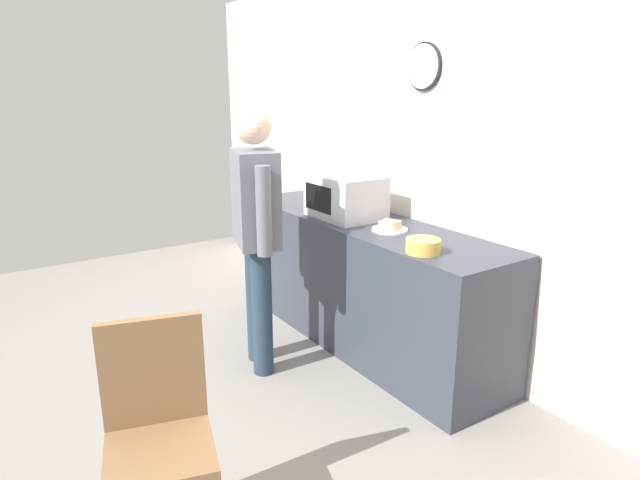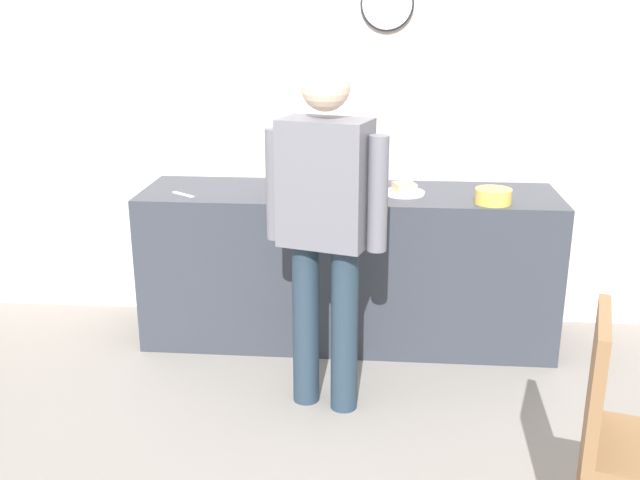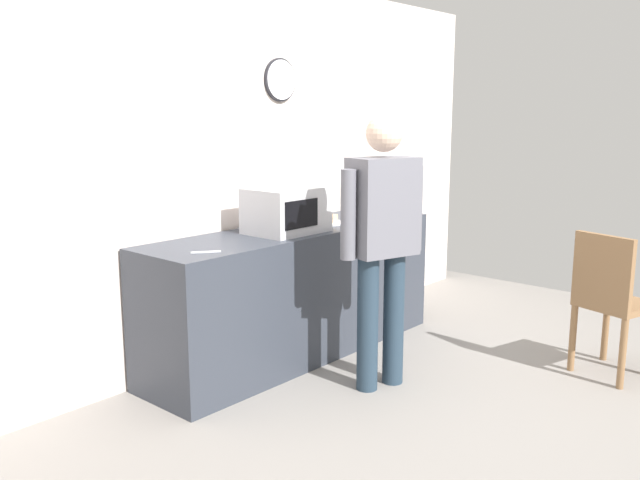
{
  "view_description": "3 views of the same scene",
  "coord_description": "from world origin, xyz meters",
  "px_view_note": "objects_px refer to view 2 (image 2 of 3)",
  "views": [
    {
      "loc": [
        2.98,
        -1.07,
        1.8
      ],
      "look_at": [
        0.11,
        0.85,
        0.82
      ],
      "focal_mm": 30.94,
      "sensor_mm": 36.0,
      "label": 1
    },
    {
      "loc": [
        0.27,
        -2.77,
        1.89
      ],
      "look_at": [
        -0.04,
        0.82,
        0.73
      ],
      "focal_mm": 40.77,
      "sensor_mm": 36.0,
      "label": 2
    },
    {
      "loc": [
        -3.19,
        -1.87,
        1.68
      ],
      "look_at": [
        -0.08,
        0.84,
        0.89
      ],
      "focal_mm": 37.44,
      "sensor_mm": 36.0,
      "label": 3
    }
  ],
  "objects_px": {
    "spoon_utensil": "(317,181)",
    "person_standing": "(325,215)",
    "fork_utensil": "(183,195)",
    "wooden_chair": "(623,434)",
    "microwave": "(324,167)",
    "salad_bowl": "(493,196)",
    "sandwich_plate": "(404,190)"
  },
  "relations": [
    {
      "from": "wooden_chair",
      "to": "person_standing",
      "type": "bearing_deg",
      "value": 137.23
    },
    {
      "from": "person_standing",
      "to": "wooden_chair",
      "type": "distance_m",
      "value": 1.55
    },
    {
      "from": "sandwich_plate",
      "to": "spoon_utensil",
      "type": "height_order",
      "value": "sandwich_plate"
    },
    {
      "from": "microwave",
      "to": "sandwich_plate",
      "type": "height_order",
      "value": "microwave"
    },
    {
      "from": "salad_bowl",
      "to": "person_standing",
      "type": "distance_m",
      "value": 1.04
    },
    {
      "from": "spoon_utensil",
      "to": "wooden_chair",
      "type": "xyz_separation_m",
      "value": [
        1.21,
        -2.03,
        -0.38
      ]
    },
    {
      "from": "sandwich_plate",
      "to": "fork_utensil",
      "type": "relative_size",
      "value": 1.36
    },
    {
      "from": "sandwich_plate",
      "to": "fork_utensil",
      "type": "distance_m",
      "value": 1.23
    },
    {
      "from": "salad_bowl",
      "to": "spoon_utensil",
      "type": "relative_size",
      "value": 1.14
    },
    {
      "from": "wooden_chair",
      "to": "fork_utensil",
      "type": "bearing_deg",
      "value": 139.73
    },
    {
      "from": "fork_utensil",
      "to": "salad_bowl",
      "type": "bearing_deg",
      "value": -1.03
    },
    {
      "from": "microwave",
      "to": "salad_bowl",
      "type": "bearing_deg",
      "value": -8.56
    },
    {
      "from": "microwave",
      "to": "wooden_chair",
      "type": "xyz_separation_m",
      "value": [
        1.15,
        -1.74,
        -0.52
      ]
    },
    {
      "from": "microwave",
      "to": "wooden_chair",
      "type": "height_order",
      "value": "microwave"
    },
    {
      "from": "sandwich_plate",
      "to": "person_standing",
      "type": "height_order",
      "value": "person_standing"
    },
    {
      "from": "spoon_utensil",
      "to": "microwave",
      "type": "bearing_deg",
      "value": -78.12
    },
    {
      "from": "sandwich_plate",
      "to": "salad_bowl",
      "type": "bearing_deg",
      "value": -18.88
    },
    {
      "from": "spoon_utensil",
      "to": "person_standing",
      "type": "distance_m",
      "value": 1.04
    },
    {
      "from": "salad_bowl",
      "to": "wooden_chair",
      "type": "relative_size",
      "value": 0.21
    },
    {
      "from": "microwave",
      "to": "salad_bowl",
      "type": "xyz_separation_m",
      "value": [
        0.91,
        -0.14,
        -0.11
      ]
    },
    {
      "from": "fork_utensil",
      "to": "spoon_utensil",
      "type": "relative_size",
      "value": 1.0
    },
    {
      "from": "microwave",
      "to": "fork_utensil",
      "type": "distance_m",
      "value": 0.79
    },
    {
      "from": "fork_utensil",
      "to": "wooden_chair",
      "type": "height_order",
      "value": "wooden_chair"
    },
    {
      "from": "salad_bowl",
      "to": "fork_utensil",
      "type": "bearing_deg",
      "value": 178.97
    },
    {
      "from": "sandwich_plate",
      "to": "spoon_utensil",
      "type": "bearing_deg",
      "value": 152.02
    },
    {
      "from": "fork_utensil",
      "to": "spoon_utensil",
      "type": "distance_m",
      "value": 0.82
    },
    {
      "from": "microwave",
      "to": "person_standing",
      "type": "xyz_separation_m",
      "value": [
        0.07,
        -0.73,
        -0.07
      ]
    },
    {
      "from": "salad_bowl",
      "to": "wooden_chair",
      "type": "bearing_deg",
      "value": -81.55
    },
    {
      "from": "fork_utensil",
      "to": "spoon_utensil",
      "type": "bearing_deg",
      "value": 29.35
    },
    {
      "from": "person_standing",
      "to": "wooden_chair",
      "type": "height_order",
      "value": "person_standing"
    },
    {
      "from": "fork_utensil",
      "to": "wooden_chair",
      "type": "xyz_separation_m",
      "value": [
        1.93,
        -1.63,
        -0.38
      ]
    },
    {
      "from": "microwave",
      "to": "sandwich_plate",
      "type": "xyz_separation_m",
      "value": [
        0.45,
        0.02,
        -0.13
      ]
    }
  ]
}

